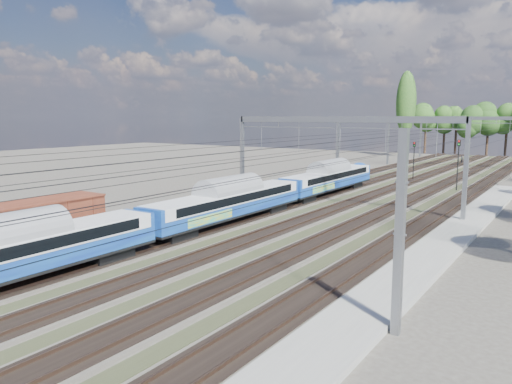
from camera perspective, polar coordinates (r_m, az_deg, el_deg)
The scene contains 10 objects.
ground at distance 26.14m, azimuth -19.34°, elevation -11.92°, with size 220.00×220.00×0.00m, color #47423A.
track_bed at distance 63.38m, azimuth 14.96°, elevation 0.27°, with size 21.00×130.00×0.34m.
platform at distance 36.50m, azimuth 20.26°, elevation -5.90°, with size 3.00×70.00×0.30m, color gray.
catenary at distance 70.05m, azimuth 17.44°, elevation 6.12°, with size 25.65×130.00×9.00m.
tree_belt at distance 110.34m, azimuth 26.80°, elevation 7.42°, with size 39.50×100.41×12.44m.
poplar at distance 117.70m, azimuth 16.78°, elevation 9.66°, with size 4.40×4.40×19.04m.
emu_train at distance 40.95m, azimuth -3.40°, elevation -0.70°, with size 2.72×57.70×3.98m.
worker at distance 103.25m, azimuth 22.46°, elevation 3.43°, with size 0.61×0.40×1.67m, color black.
signal_near at distance 73.59m, azimuth 17.60°, elevation 3.90°, with size 0.36×0.33×5.45m.
signal_far at distance 65.30m, azimuth 22.11°, elevation 3.56°, with size 0.41×0.38×6.21m.
Camera 1 is at (19.78, -14.56, 8.94)m, focal length 35.00 mm.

